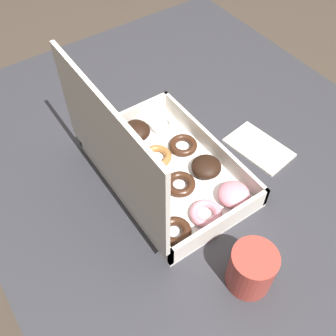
{
  "coord_description": "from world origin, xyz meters",
  "views": [
    {
      "loc": [
        -0.46,
        0.36,
        1.37
      ],
      "look_at": [
        -0.05,
        0.07,
        0.76
      ],
      "focal_mm": 42.0,
      "sensor_mm": 36.0,
      "label": 1
    }
  ],
  "objects": [
    {
      "name": "paper_napkin",
      "position": [
        -0.1,
        -0.13,
        0.74
      ],
      "size": [
        0.15,
        0.1,
        0.01
      ],
      "color": "silver",
      "rests_on": "dining_table"
    },
    {
      "name": "coffee_mug",
      "position": [
        -0.31,
        0.09,
        0.78
      ],
      "size": [
        0.08,
        0.08,
        0.09
      ],
      "color": "#A3382D",
      "rests_on": "dining_table"
    },
    {
      "name": "ground_plane",
      "position": [
        0.0,
        0.0,
        0.0
      ],
      "size": [
        8.0,
        8.0,
        0.0
      ],
      "primitive_type": "plane",
      "color": "#42382D"
    },
    {
      "name": "dining_table",
      "position": [
        0.0,
        0.0,
        0.63
      ],
      "size": [
        0.98,
        0.88,
        0.73
      ],
      "color": "#2D2D33",
      "rests_on": "ground_plane"
    },
    {
      "name": "donut_box",
      "position": [
        -0.05,
        0.1,
        0.79
      ],
      "size": [
        0.34,
        0.23,
        0.27
      ],
      "color": "white",
      "rests_on": "dining_table"
    }
  ]
}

